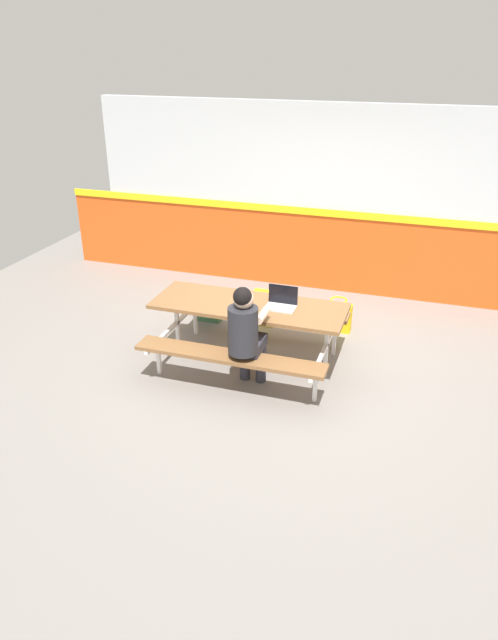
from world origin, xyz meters
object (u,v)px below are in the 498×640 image
at_px(tote_bag_bright, 338,317).
at_px(backpack_dark, 265,308).
at_px(picnic_table_main, 249,318).
at_px(student_nearer, 246,331).
at_px(laptop_silver, 281,303).
at_px(satchel_spare, 210,304).

bearing_deg(tote_bag_bright, backpack_dark, -174.80).
height_order(picnic_table_main, student_nearer, student_nearer).
relative_size(picnic_table_main, laptop_silver, 6.55).
relative_size(picnic_table_main, tote_bag_bright, 4.88).
height_order(picnic_table_main, satchel_spare, picnic_table_main).
bearing_deg(tote_bag_bright, satchel_spare, -173.07).
height_order(backpack_dark, satchel_spare, same).
distance_m(picnic_table_main, backpack_dark, 1.13).
height_order(student_nearer, satchel_spare, student_nearer).
distance_m(student_nearer, satchel_spare, 1.87).
bearing_deg(laptop_silver, backpack_dark, 115.42).
bearing_deg(picnic_table_main, laptop_silver, 5.99).
bearing_deg(backpack_dark, picnic_table_main, -82.59).
relative_size(student_nearer, satchel_spare, 2.74).
bearing_deg(satchel_spare, student_nearer, -56.72).
bearing_deg(tote_bag_bright, picnic_table_main, -124.57).
height_order(laptop_silver, tote_bag_bright, laptop_silver).
relative_size(backpack_dark, tote_bag_bright, 1.02).
xyz_separation_m(picnic_table_main, tote_bag_bright, (0.79, 1.15, -0.39)).
bearing_deg(student_nearer, tote_bag_bright, 69.27).
xyz_separation_m(picnic_table_main, satchel_spare, (-0.84, 0.95, -0.36)).
xyz_separation_m(picnic_table_main, student_nearer, (0.15, -0.56, 0.13)).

